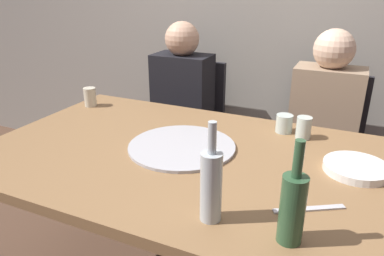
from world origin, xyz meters
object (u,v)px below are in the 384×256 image
Objects in this scene: dining_table at (193,170)px; chair_left at (187,121)px; beer_bottle at (293,206)px; chair_right at (321,143)px; wine_bottle at (211,184)px; plate_stack at (356,168)px; pizza_tray at (182,146)px; guest_in_beanie at (321,131)px; tumbler_near at (90,97)px; table_knife at (309,209)px; tumbler_far at (304,128)px; guest_in_sweater at (176,109)px; wine_glass at (284,123)px.

chair_left is (-0.45, 0.91, -0.18)m from dining_table.
beer_bottle is 0.32× the size of chair_right.
chair_left is (-0.67, 1.26, -0.36)m from wine_bottle.
plate_stack is at bearing 11.28° from dining_table.
guest_in_beanie reaches higher than pizza_tray.
tumbler_near reaches higher than table_knife.
chair_right is at bearing 65.44° from dining_table.
tumbler_far is 0.08× the size of guest_in_sweater.
dining_table is 5.68× the size of wine_bottle.
plate_stack is at bearing 148.48° from guest_in_sweater.
table_knife is at bearing 129.97° from chair_left.
chair_right reaches higher than tumbler_near.
wine_bottle is (0.28, -0.39, 0.11)m from pizza_tray.
beer_bottle is 1.44m from guest_in_sweater.
dining_table is 0.86m from guest_in_beanie.
beer_bottle is 0.19m from table_knife.
dining_table is at bearing -126.21° from wine_glass.
chair_left is 0.77× the size of guest_in_beanie.
pizza_tray is 0.49m from wine_glass.
chair_left is 0.87m from chair_right.
wine_bottle is 2.95× the size of tumbler_near.
table_knife is at bearing -23.49° from pizza_tray.
chair_right is at bearing 102.31° from plate_stack.
guest_in_sweater is at bearing 9.88° from chair_right.
pizza_tray is 0.99m from chair_left.
wine_bottle is 0.72m from tumbler_far.
beer_bottle is at bearing -77.67° from wine_glass.
guest_in_beanie is at bearing 62.08° from table_knife.
table_knife is 0.19× the size of guest_in_beanie.
chair_left reaches higher than tumbler_near.
tumbler_near is (-0.69, 0.28, 0.04)m from pizza_tray.
pizza_tray is 1.98× the size of table_knife.
pizza_tray is 0.83m from guest_in_sweater.
dining_table is 3.87× the size of pizza_tray.
wine_glass is at bearing 70.03° from guest_in_beanie.
dining_table is 1.44× the size of guest_in_beanie.
beer_bottle is (0.22, -0.00, -0.01)m from wine_bottle.
wine_glass is 0.61m from table_knife.
beer_bottle is 3.56× the size of wine_glass.
tumbler_far is at bearing 134.08° from plate_stack.
guest_in_sweater is at bearing 121.02° from dining_table.
chair_left is at bearing 145.58° from tumbler_far.
table_knife is (0.53, -0.23, -0.00)m from pizza_tray.
wine_glass is 0.09× the size of chair_right.
tumbler_near is 0.56m from guest_in_sweater.
pizza_tray is 0.74m from tumbler_near.
guest_in_beanie reaches higher than chair_left.
chair_left is at bearing 116.61° from dining_table.
beer_bottle is at bearing 91.23° from guest_in_beanie.
chair_right is at bearing 85.15° from tumbler_far.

